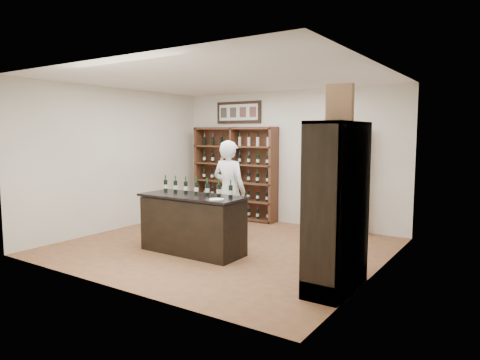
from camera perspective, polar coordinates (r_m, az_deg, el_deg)
name	(u,v)px	position (r m, az deg, el deg)	size (l,w,h in m)	color
floor	(223,246)	(7.88, -2.33, -8.84)	(5.50, 5.50, 0.00)	#945D3B
ceiling	(222,79)	(7.67, -2.43, 13.36)	(5.50, 5.50, 0.00)	white
wall_back	(287,158)	(9.76, 6.29, 2.98)	(5.50, 0.04, 3.00)	silver
wall_left	(118,159)	(9.50, -15.94, 2.69)	(0.04, 5.00, 3.00)	silver
wall_right	(378,172)	(6.42, 17.93, 1.02)	(0.04, 5.00, 3.00)	silver
wine_shelf	(236,173)	(10.31, -0.60, 0.96)	(2.20, 0.38, 2.20)	#502C1B
framed_picture	(239,112)	(10.39, -0.18, 9.00)	(1.25, 0.04, 0.52)	black
arched_doorway	(337,177)	(9.12, 12.75, 0.35)	(1.17, 0.35, 2.17)	black
emergency_light	(340,116)	(9.17, 13.15, 8.27)	(0.30, 0.10, 0.10)	white
tasting_counter	(193,224)	(7.42, -6.33, -5.89)	(1.88, 0.78, 1.00)	black
counter_bottle_0	(166,185)	(7.88, -9.90, -0.72)	(0.07, 0.07, 0.30)	black
counter_bottle_1	(175,186)	(7.71, -8.60, -0.84)	(0.07, 0.07, 0.30)	black
counter_bottle_2	(186,187)	(7.56, -7.25, -0.97)	(0.07, 0.07, 0.30)	black
counter_bottle_3	(196,188)	(7.40, -5.84, -1.10)	(0.07, 0.07, 0.30)	black
counter_bottle_4	(207,189)	(7.25, -4.38, -1.24)	(0.07, 0.07, 0.30)	black
counter_bottle_5	(219,190)	(7.11, -2.85, -1.38)	(0.07, 0.07, 0.30)	black
counter_bottle_6	(231,191)	(6.97, -1.27, -1.53)	(0.07, 0.07, 0.30)	black
side_cabinet	(339,233)	(5.75, 13.05, -6.94)	(0.48, 1.20, 2.20)	black
shopkeeper	(229,191)	(8.17, -1.45, -1.43)	(0.70, 0.46, 1.92)	white
plate	(216,200)	(6.76, -3.16, -2.62)	(0.24, 0.24, 0.02)	silver
wine_crate	(340,103)	(5.61, 13.18, 10.01)	(0.33, 0.14, 0.47)	tan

